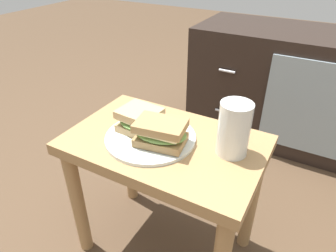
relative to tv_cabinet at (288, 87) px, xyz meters
name	(u,v)px	position (x,y,z in m)	size (l,w,h in m)	color
ground_plane	(165,243)	(-0.20, -0.95, -0.29)	(8.00, 8.00, 0.00)	#4C3826
side_table	(165,165)	(-0.20, -0.95, 0.08)	(0.56, 0.36, 0.46)	#A37A4C
tv_cabinet	(288,87)	(0.00, 0.00, 0.00)	(0.96, 0.46, 0.58)	black
plate	(151,137)	(-0.24, -0.96, 0.17)	(0.26, 0.26, 0.01)	silver
sandwich_front	(140,119)	(-0.28, -0.95, 0.21)	(0.13, 0.11, 0.07)	tan
sandwich_back	(161,133)	(-0.19, -0.98, 0.21)	(0.16, 0.12, 0.07)	#9E7A4C
beer_glass	(234,129)	(-0.02, -0.91, 0.24)	(0.08, 0.08, 0.15)	silver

